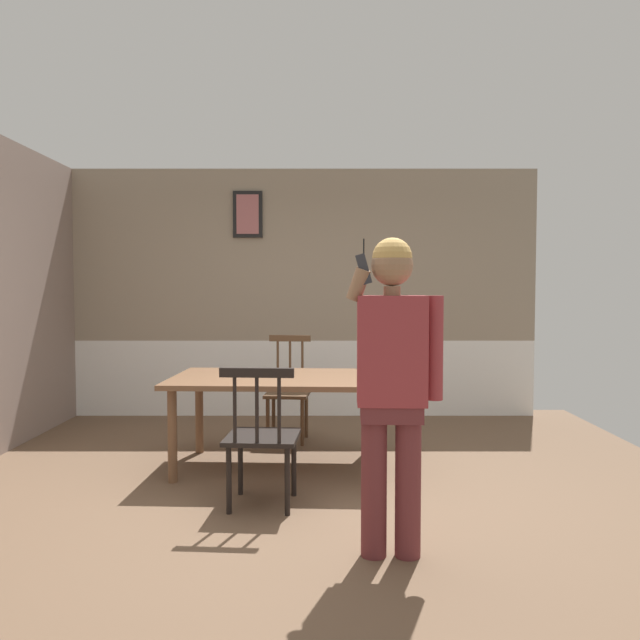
{
  "coord_description": "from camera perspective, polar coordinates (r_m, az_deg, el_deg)",
  "views": [
    {
      "loc": [
        0.2,
        -4.28,
        1.45
      ],
      "look_at": [
        0.22,
        -0.45,
        1.26
      ],
      "focal_mm": 35.05,
      "sensor_mm": 36.0,
      "label": 1
    }
  ],
  "objects": [
    {
      "name": "ground_plane",
      "position": [
        4.53,
        -2.95,
        -15.83
      ],
      "size": [
        6.26,
        6.26,
        0.0
      ],
      "primitive_type": "plane",
      "color": "brown"
    },
    {
      "name": "room_back_partition",
      "position": [
        7.13,
        -1.93,
        2.06
      ],
      "size": [
        5.29,
        0.17,
        2.8
      ],
      "color": "gray",
      "rests_on": "ground_plane"
    },
    {
      "name": "dining_table",
      "position": [
        5.08,
        -4.21,
        -6.05
      ],
      "size": [
        1.72,
        1.12,
        0.74
      ],
      "rotation": [
        0.0,
        0.0,
        -0.04
      ],
      "color": "brown",
      "rests_on": "ground_plane"
    },
    {
      "name": "chair_near_window",
      "position": [
        6.01,
        -3.21,
        -6.47
      ],
      "size": [
        0.44,
        0.44,
        1.0
      ],
      "rotation": [
        0.0,
        0.0,
        3.05
      ],
      "color": "#513823",
      "rests_on": "ground_plane"
    },
    {
      "name": "chair_by_doorway",
      "position": [
        4.23,
        -5.62,
        -10.49
      ],
      "size": [
        0.51,
        0.51,
        0.95
      ],
      "rotation": [
        0.0,
        0.0,
        -0.07
      ],
      "color": "black",
      "rests_on": "ground_plane"
    },
    {
      "name": "person_figure",
      "position": [
        3.38,
        6.4,
        -5.02
      ],
      "size": [
        0.53,
        0.22,
        1.72
      ],
      "rotation": [
        0.0,
        0.0,
        3.1
      ],
      "color": "brown",
      "rests_on": "ground_plane"
    }
  ]
}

